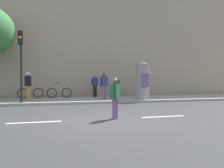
{
  "coord_description": "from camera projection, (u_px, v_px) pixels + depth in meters",
  "views": [
    {
      "loc": [
        -1.54,
        -7.64,
        1.45
      ],
      "look_at": [
        0.8,
        2.0,
        1.26
      ],
      "focal_mm": 34.16,
      "sensor_mm": 36.0,
      "label": 1
    }
  ],
  "objects": [
    {
      "name": "ground_plane",
      "position": [
        104.0,
        119.0,
        7.81
      ],
      "size": [
        80.0,
        80.0,
        0.0
      ],
      "primitive_type": "plane",
      "color": "#38383A"
    },
    {
      "name": "sidewalk_curb",
      "position": [
        83.0,
        100.0,
        14.61
      ],
      "size": [
        36.0,
        4.0,
        0.15
      ],
      "primitive_type": "cube",
      "color": "#9E9B93",
      "rests_on": "ground_plane"
    },
    {
      "name": "lane_markings",
      "position": [
        104.0,
        119.0,
        7.81
      ],
      "size": [
        25.8,
        0.16,
        0.01
      ],
      "color": "silver",
      "rests_on": "ground_plane"
    },
    {
      "name": "building_backdrop",
      "position": [
        78.0,
        38.0,
        19.37
      ],
      "size": [
        36.0,
        5.0,
        10.48
      ],
      "primitive_type": "cube",
      "color": "tan",
      "rests_on": "ground_plane"
    },
    {
      "name": "traffic_light",
      "position": [
        21.0,
        54.0,
        11.97
      ],
      "size": [
        0.24,
        0.45,
        4.03
      ],
      "color": "black",
      "rests_on": "sidewalk_curb"
    },
    {
      "name": "poster_column",
      "position": [
        143.0,
        80.0,
        14.48
      ],
      "size": [
        1.03,
        1.03,
        2.52
      ],
      "color": "gray",
      "rests_on": "sidewalk_curb"
    },
    {
      "name": "pedestrian_tallest",
      "position": [
        115.0,
        95.0,
        7.88
      ],
      "size": [
        0.44,
        0.49,
        1.51
      ],
      "color": "#724C84",
      "rests_on": "ground_plane"
    },
    {
      "name": "pedestrian_near_pole",
      "position": [
        116.0,
        85.0,
        16.02
      ],
      "size": [
        0.48,
        0.61,
        1.53
      ],
      "color": "navy",
      "rests_on": "sidewalk_curb"
    },
    {
      "name": "pedestrian_in_light_jacket",
      "position": [
        28.0,
        84.0,
        13.54
      ],
      "size": [
        0.44,
        0.49,
        1.8
      ],
      "color": "#B78C33",
      "rests_on": "sidewalk_curb"
    },
    {
      "name": "pedestrian_with_backpack",
      "position": [
        140.0,
        84.0,
        16.4
      ],
      "size": [
        0.63,
        0.29,
        1.65
      ],
      "color": "navy",
      "rests_on": "sidewalk_curb"
    },
    {
      "name": "pedestrian_with_bag",
      "position": [
        95.0,
        84.0,
        16.22
      ],
      "size": [
        0.54,
        0.54,
        1.69
      ],
      "color": "black",
      "rests_on": "sidewalk_curb"
    },
    {
      "name": "pedestrian_in_red_top",
      "position": [
        104.0,
        84.0,
        14.17
      ],
      "size": [
        0.59,
        0.33,
        1.75
      ],
      "color": "#724C84",
      "rests_on": "sidewalk_curb"
    },
    {
      "name": "bicycle_leaning",
      "position": [
        59.0,
        92.0,
        15.4
      ],
      "size": [
        1.77,
        0.24,
        1.09
      ],
      "color": "black",
      "rests_on": "sidewalk_curb"
    },
    {
      "name": "bicycle_upright",
      "position": [
        31.0,
        93.0,
        15.09
      ],
      "size": [
        1.72,
        0.52,
        1.09
      ],
      "color": "black",
      "rests_on": "sidewalk_curb"
    }
  ]
}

